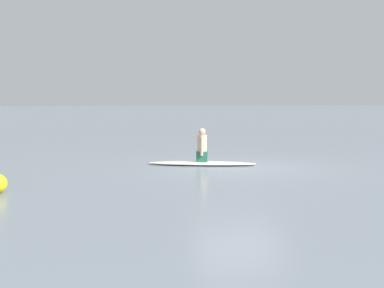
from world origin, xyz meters
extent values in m
plane|color=gray|center=(0.00, 0.00, 0.00)|extent=(400.00, 400.00, 0.00)
ellipsoid|color=silver|center=(0.80, -0.84, 0.05)|extent=(3.15, 1.82, 0.10)
cube|color=#26664C|center=(0.80, -0.84, 0.25)|extent=(0.39, 0.36, 0.30)
cylinder|color=#D6AD8E|center=(0.80, -0.84, 0.63)|extent=(0.36, 0.36, 0.49)
sphere|color=#D6AD8E|center=(0.80, -0.84, 0.96)|extent=(0.20, 0.20, 0.20)
cylinder|color=#D6AD8E|center=(0.73, -0.99, 0.56)|extent=(0.10, 0.10, 0.54)
cylinder|color=#D6AD8E|center=(0.86, -0.68, 0.56)|extent=(0.10, 0.10, 0.54)
camera|label=1|loc=(5.14, 12.30, 1.82)|focal=45.32mm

